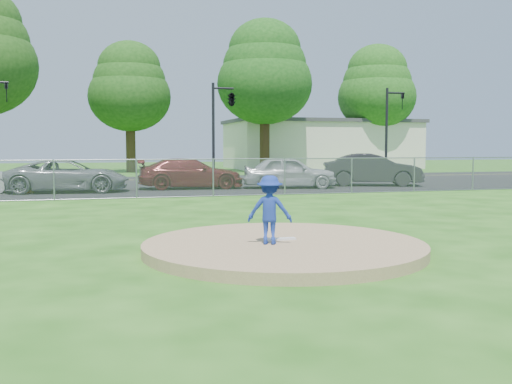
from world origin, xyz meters
TOP-DOWN VIEW (x-y plane):
  - ground at (0.00, 10.00)m, footprint 120.00×120.00m
  - pitchers_mound at (0.00, 0.00)m, footprint 5.40×5.40m
  - pitching_rubber at (0.00, 0.20)m, footprint 0.60×0.15m
  - chain_link_fence at (0.00, 12.00)m, footprint 40.00×0.06m
  - parking_lot at (0.00, 16.50)m, footprint 50.00×8.00m
  - street at (0.00, 24.00)m, footprint 60.00×7.00m
  - commercial_building at (16.00, 38.00)m, footprint 16.40×9.40m
  - tree_center at (-1.00, 34.00)m, footprint 6.16×6.16m
  - tree_right at (9.00, 32.00)m, footprint 7.28×7.28m
  - tree_far_right at (20.00, 35.00)m, footprint 6.72×6.72m
  - traffic_signal_center at (3.97, 22.00)m, footprint 1.42×2.48m
  - traffic_signal_right at (14.24, 22.00)m, footprint 1.28×0.20m
  - pitcher at (-0.33, -0.16)m, footprint 0.95×0.77m
  - traffic_cone at (-6.28, 15.76)m, footprint 0.37×0.37m
  - parked_car_gray at (-4.66, 15.78)m, footprint 5.31×2.78m
  - parked_car_darkred at (0.78, 16.37)m, footprint 5.03×2.27m
  - parked_car_pearl at (5.41, 15.53)m, footprint 4.70×2.59m
  - parked_car_charcoal at (9.98, 15.96)m, footprint 5.21×3.27m

SIDE VIEW (x-z plane):
  - ground at x=0.00m, z-range 0.00..0.00m
  - street at x=0.00m, z-range 0.00..0.01m
  - parking_lot at x=0.00m, z-range 0.00..0.01m
  - pitchers_mound at x=0.00m, z-range 0.00..0.20m
  - pitching_rubber at x=0.00m, z-range 0.20..0.24m
  - traffic_cone at x=-6.28m, z-range 0.01..0.73m
  - parked_car_gray at x=-4.66m, z-range 0.01..1.44m
  - parked_car_darkred at x=0.78m, z-range 0.01..1.44m
  - chain_link_fence at x=0.00m, z-range 0.00..1.50m
  - parked_car_pearl at x=5.41m, z-range 0.01..1.52m
  - parked_car_charcoal at x=9.98m, z-range 0.01..1.63m
  - pitcher at x=-0.33m, z-range 0.20..1.49m
  - commercial_building at x=16.00m, z-range 0.01..4.31m
  - traffic_signal_right at x=14.24m, z-range 0.56..6.16m
  - traffic_signal_center at x=3.97m, z-range 1.81..7.41m
  - tree_center at x=-1.00m, z-range 1.55..11.39m
  - tree_far_right at x=20.00m, z-range 1.69..12.43m
  - tree_right at x=9.00m, z-range 1.83..13.47m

